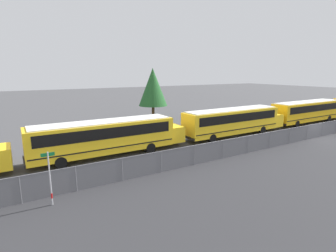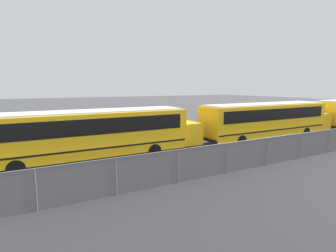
{
  "view_description": "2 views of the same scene",
  "coord_description": "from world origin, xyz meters",
  "px_view_note": "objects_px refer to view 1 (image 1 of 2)",
  "views": [
    {
      "loc": [
        -28.52,
        -15.89,
        7.32
      ],
      "look_at": [
        -15.83,
        5.28,
        2.15
      ],
      "focal_mm": 28.0,
      "sensor_mm": 36.0,
      "label": 1
    },
    {
      "loc": [
        4.47,
        -10.32,
        4.58
      ],
      "look_at": [
        13.21,
        5.94,
        1.76
      ],
      "focal_mm": 28.0,
      "sensor_mm": 36.0,
      "label": 2
    }
  ],
  "objects_px": {
    "tree_0": "(153,87)",
    "school_bus_2": "(108,135)",
    "street_sign": "(50,177)",
    "school_bus_3": "(234,120)",
    "school_bus_4": "(308,110)"
  },
  "relations": [
    {
      "from": "school_bus_2",
      "to": "street_sign",
      "type": "xyz_separation_m",
      "value": [
        -5.56,
        -6.94,
        -0.21
      ]
    },
    {
      "from": "school_bus_3",
      "to": "school_bus_2",
      "type": "bearing_deg",
      "value": 179.01
    },
    {
      "from": "school_bus_3",
      "to": "school_bus_4",
      "type": "relative_size",
      "value": 1.0
    },
    {
      "from": "tree_0",
      "to": "street_sign",
      "type": "bearing_deg",
      "value": -129.56
    },
    {
      "from": "street_sign",
      "to": "school_bus_4",
      "type": "bearing_deg",
      "value": 10.95
    },
    {
      "from": "school_bus_4",
      "to": "street_sign",
      "type": "distance_m",
      "value": 35.72
    },
    {
      "from": "tree_0",
      "to": "school_bus_2",
      "type": "bearing_deg",
      "value": -129.97
    },
    {
      "from": "school_bus_4",
      "to": "tree_0",
      "type": "xyz_separation_m",
      "value": [
        -17.52,
        14.46,
        3.09
      ]
    },
    {
      "from": "school_bus_2",
      "to": "tree_0",
      "type": "bearing_deg",
      "value": 50.03
    },
    {
      "from": "school_bus_4",
      "to": "school_bus_3",
      "type": "bearing_deg",
      "value": -179.62
    },
    {
      "from": "school_bus_2",
      "to": "school_bus_3",
      "type": "relative_size",
      "value": 1.0
    },
    {
      "from": "school_bus_2",
      "to": "street_sign",
      "type": "relative_size",
      "value": 4.55
    },
    {
      "from": "school_bus_3",
      "to": "tree_0",
      "type": "distance_m",
      "value": 15.16
    },
    {
      "from": "school_bus_2",
      "to": "school_bus_4",
      "type": "xyz_separation_m",
      "value": [
        29.5,
        -0.16,
        0.0
      ]
    },
    {
      "from": "school_bus_4",
      "to": "street_sign",
      "type": "height_order",
      "value": "school_bus_4"
    }
  ]
}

